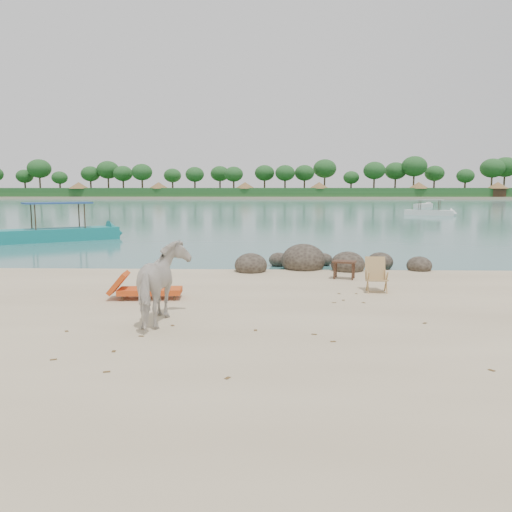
{
  "coord_description": "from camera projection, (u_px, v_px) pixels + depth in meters",
  "views": [
    {
      "loc": [
        0.27,
        -9.93,
        2.59
      ],
      "look_at": [
        -0.12,
        2.0,
        1.0
      ],
      "focal_mm": 35.0,
      "sensor_mm": 36.0,
      "label": 1
    }
  ],
  "objects": [
    {
      "name": "water",
      "position": [
        271.0,
        203.0,
        99.35
      ],
      "size": [
        400.0,
        400.0,
        0.0
      ],
      "primitive_type": "plane",
      "color": "#3A7574",
      "rests_on": "ground"
    },
    {
      "name": "far_shore",
      "position": [
        272.0,
        197.0,
        178.61
      ],
      "size": [
        420.0,
        90.0,
        1.4
      ],
      "primitive_type": "cube",
      "color": "tan",
      "rests_on": "ground"
    },
    {
      "name": "far_scenery",
      "position": [
        272.0,
        188.0,
        145.2
      ],
      "size": [
        420.0,
        18.0,
        9.5
      ],
      "color": "#1E4C1E",
      "rests_on": "ground"
    },
    {
      "name": "boulders",
      "position": [
        318.0,
        263.0,
        16.32
      ],
      "size": [
        6.31,
        2.81,
        1.08
      ],
      "rotation": [
        0.0,
        0.0,
        -0.21
      ],
      "color": "#2C241D",
      "rests_on": "ground"
    },
    {
      "name": "cow",
      "position": [
        164.0,
        285.0,
        9.59
      ],
      "size": [
        0.86,
        1.85,
        1.55
      ],
      "primitive_type": "imported",
      "rotation": [
        0.0,
        0.0,
        3.15
      ],
      "color": "silver",
      "rests_on": "ground"
    },
    {
      "name": "side_table",
      "position": [
        344.0,
        271.0,
        14.39
      ],
      "size": [
        0.74,
        0.59,
        0.52
      ],
      "primitive_type": null,
      "rotation": [
        0.0,
        0.0,
        -0.3
      ],
      "color": "#351E15",
      "rests_on": "ground"
    },
    {
      "name": "lounge_chair",
      "position": [
        150.0,
        288.0,
        11.78
      ],
      "size": [
        1.88,
        0.78,
        0.55
      ],
      "primitive_type": null,
      "rotation": [
        0.0,
        0.0,
        0.08
      ],
      "color": "#D94519",
      "rests_on": "ground"
    },
    {
      "name": "deck_chair",
      "position": [
        377.0,
        276.0,
        12.5
      ],
      "size": [
        0.58,
        0.64,
        0.87
      ],
      "primitive_type": null,
      "rotation": [
        0.0,
        0.0,
        -0.05
      ],
      "color": "tan",
      "rests_on": "ground"
    },
    {
      "name": "boat_near",
      "position": [
        58.0,
        209.0,
        25.69
      ],
      "size": [
        6.35,
        4.96,
        3.23
      ],
      "primitive_type": null,
      "rotation": [
        0.0,
        0.0,
        0.59
      ],
      "color": "#147D7D",
      "rests_on": "water"
    },
    {
      "name": "boat_mid",
      "position": [
        430.0,
        202.0,
        51.73
      ],
      "size": [
        5.4,
        3.53,
        2.65
      ],
      "primitive_type": null,
      "rotation": [
        0.0,
        0.0,
        -0.47
      ],
      "color": "silver",
      "rests_on": "water"
    },
    {
      "name": "boat_far",
      "position": [
        423.0,
        205.0,
        75.01
      ],
      "size": [
        4.34,
        5.26,
        0.65
      ],
      "primitive_type": null,
      "rotation": [
        0.0,
        0.0,
        0.94
      ],
      "color": "silver",
      "rests_on": "water"
    },
    {
      "name": "dead_leaves",
      "position": [
        271.0,
        328.0,
        9.35
      ],
      "size": [
        7.01,
        5.8,
        0.0
      ],
      "color": "brown",
      "rests_on": "ground"
    }
  ]
}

